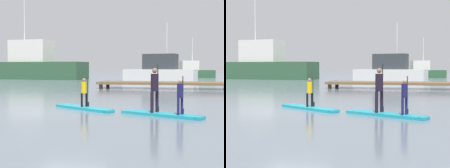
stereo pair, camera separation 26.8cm
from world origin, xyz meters
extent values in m
plane|color=slate|center=(0.00, 0.00, 0.00)|extent=(240.00, 240.00, 0.00)
cube|color=#1E9EB2|center=(0.32, 0.72, 0.05)|extent=(2.71, 2.10, 0.10)
cube|color=#1E9EB2|center=(1.56, -0.12, 0.05)|extent=(0.42, 0.47, 0.09)
cylinder|color=black|center=(0.45, 0.78, 0.37)|extent=(0.08, 0.08, 0.53)
cylinder|color=black|center=(0.32, 0.59, 0.37)|extent=(0.08, 0.08, 0.53)
cylinder|color=#F2B20C|center=(0.38, 0.68, 0.85)|extent=(0.27, 0.27, 0.44)
sphere|color=#8C664C|center=(0.38, 0.68, 1.15)|extent=(0.13, 0.13, 0.13)
cylinder|color=black|center=(0.48, 0.82, 0.68)|extent=(0.03, 0.03, 1.16)
cube|color=black|center=(0.48, 0.82, 0.19)|extent=(0.10, 0.13, 0.18)
cube|color=#1E9EB2|center=(3.45, -0.55, 0.05)|extent=(2.81, 1.81, 0.10)
cube|color=#1E9EB2|center=(4.77, -1.19, 0.05)|extent=(0.41, 0.51, 0.09)
cylinder|color=black|center=(3.33, -0.31, 0.46)|extent=(0.11, 0.11, 0.73)
cylinder|color=black|center=(3.20, -0.60, 0.46)|extent=(0.11, 0.11, 0.73)
cylinder|color=black|center=(3.26, -0.45, 1.13)|extent=(0.36, 0.36, 0.60)
sphere|color=#8C664C|center=(3.26, -0.45, 1.53)|extent=(0.17, 0.17, 0.17)
cylinder|color=black|center=(3.35, -0.27, 0.93)|extent=(0.03, 0.03, 1.65)
cube|color=black|center=(3.35, -0.27, 0.19)|extent=(0.09, 0.14, 0.18)
cylinder|color=#19194C|center=(4.20, -0.78, 0.38)|extent=(0.08, 0.08, 0.56)
cylinder|color=#19194C|center=(4.10, -0.99, 0.38)|extent=(0.08, 0.08, 0.56)
cylinder|color=#19194C|center=(4.15, -0.89, 0.89)|extent=(0.27, 0.27, 0.46)
sphere|color=tan|center=(4.15, -0.89, 1.20)|extent=(0.13, 0.13, 0.13)
cylinder|color=black|center=(4.23, -0.73, 0.73)|extent=(0.03, 0.03, 1.26)
cube|color=black|center=(4.23, -0.73, 0.19)|extent=(0.09, 0.14, 0.18)
cube|color=#2D5638|center=(-16.37, 32.40, 1.13)|extent=(14.39, 5.39, 2.26)
cube|color=white|center=(-16.67, 32.43, 3.68)|extent=(5.44, 3.74, 2.84)
cylinder|color=silver|center=(-17.70, 32.53, 9.33)|extent=(0.12, 0.12, 8.45)
cube|color=silver|center=(0.48, 29.49, 0.68)|extent=(8.53, 3.91, 1.35)
cube|color=#33383D|center=(0.54, 29.48, 2.23)|extent=(4.05, 2.48, 1.75)
cylinder|color=silver|center=(1.28, 29.32, 4.86)|extent=(0.12, 0.12, 3.51)
cube|color=#2D5638|center=(3.24, 42.15, 0.57)|extent=(8.01, 4.63, 1.14)
cube|color=white|center=(3.48, 42.23, 1.83)|extent=(2.91, 2.53, 1.38)
cylinder|color=silver|center=(3.94, 42.39, 4.18)|extent=(0.12, 0.12, 3.32)
cube|color=brown|center=(2.19, 15.10, 0.42)|extent=(9.80, 2.83, 0.18)
cylinder|color=#473828|center=(-2.41, 13.98, 0.26)|extent=(0.28, 0.28, 0.51)
cylinder|color=#473828|center=(-2.41, 16.22, 0.26)|extent=(0.28, 0.28, 0.51)
camera|label=1|loc=(4.70, -13.22, 1.68)|focal=59.85mm
camera|label=2|loc=(4.96, -13.16, 1.68)|focal=59.85mm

